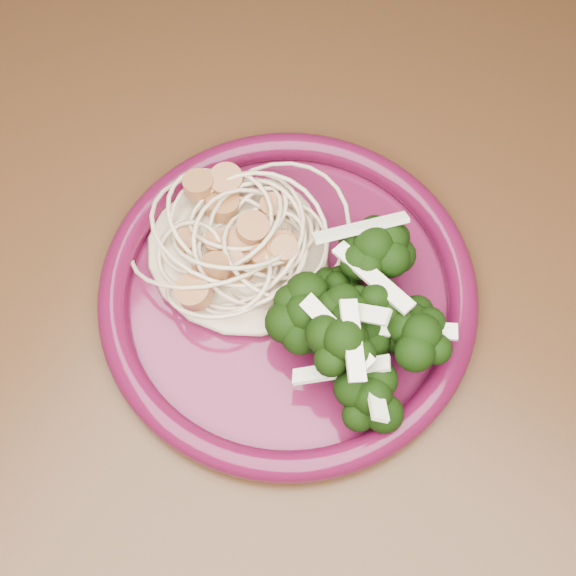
# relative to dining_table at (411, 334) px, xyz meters

# --- Properties ---
(dining_table) EXTENTS (1.20, 0.80, 0.75)m
(dining_table) POSITION_rel_dining_table_xyz_m (0.00, 0.00, 0.00)
(dining_table) COLOR #472814
(dining_table) RESTS_ON ground
(dinner_plate) EXTENTS (0.32, 0.32, 0.02)m
(dinner_plate) POSITION_rel_dining_table_xyz_m (-0.09, -0.07, 0.11)
(dinner_plate) COLOR #530F2B
(dinner_plate) RESTS_ON dining_table
(spaghetti_pile) EXTENTS (0.16, 0.14, 0.03)m
(spaghetti_pile) POSITION_rel_dining_table_xyz_m (-0.14, -0.06, 0.12)
(spaghetti_pile) COLOR beige
(spaghetti_pile) RESTS_ON dinner_plate
(scallop_cluster) EXTENTS (0.14, 0.14, 0.04)m
(scallop_cluster) POSITION_rel_dining_table_xyz_m (-0.14, -0.06, 0.16)
(scallop_cluster) COLOR #AF7240
(scallop_cluster) RESTS_ON spaghetti_pile
(broccoli_pile) EXTENTS (0.12, 0.18, 0.06)m
(broccoli_pile) POSITION_rel_dining_table_xyz_m (-0.03, -0.07, 0.13)
(broccoli_pile) COLOR black
(broccoli_pile) RESTS_ON dinner_plate
(onion_garnish) EXTENTS (0.08, 0.12, 0.06)m
(onion_garnish) POSITION_rel_dining_table_xyz_m (-0.03, -0.07, 0.17)
(onion_garnish) COLOR white
(onion_garnish) RESTS_ON broccoli_pile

